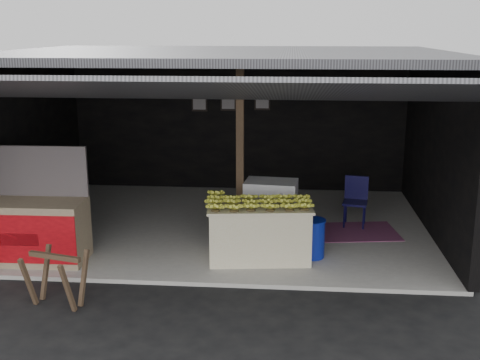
# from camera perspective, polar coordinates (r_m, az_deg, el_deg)

# --- Properties ---
(ground) EXTENTS (80.00, 80.00, 0.00)m
(ground) POSITION_cam_1_polar(r_m,az_deg,el_deg) (8.22, -3.26, -10.08)
(ground) COLOR black
(ground) RESTS_ON ground
(concrete_slab) EXTENTS (7.00, 5.00, 0.06)m
(concrete_slab) POSITION_cam_1_polar(r_m,az_deg,el_deg) (10.52, -1.35, -4.34)
(concrete_slab) COLOR gray
(concrete_slab) RESTS_ON ground
(shophouse) EXTENTS (7.40, 7.29, 3.02)m
(shophouse) POSITION_cam_1_polar(r_m,az_deg,el_deg) (10.36, -1.22, 7.13)
(shophouse) COLOR black
(shophouse) RESTS_ON ground
(banana_table) EXTENTS (1.60, 1.10, 0.83)m
(banana_table) POSITION_cam_1_polar(r_m,az_deg,el_deg) (8.89, 1.81, -4.84)
(banana_table) COLOR silver
(banana_table) RESTS_ON concrete_slab
(banana_pile) EXTENTS (1.48, 0.99, 0.16)m
(banana_pile) POSITION_cam_1_polar(r_m,az_deg,el_deg) (8.74, 1.83, -1.78)
(banana_pile) COLOR yellow
(banana_pile) RESTS_ON banana_table
(white_crate) EXTENTS (0.88, 0.64, 0.92)m
(white_crate) POSITION_cam_1_polar(r_m,az_deg,el_deg) (9.82, 2.94, -2.70)
(white_crate) COLOR white
(white_crate) RESTS_ON concrete_slab
(neighbor_stall) EXTENTS (1.62, 0.75, 1.66)m
(neighbor_stall) POSITION_cam_1_polar(r_m,az_deg,el_deg) (9.28, -19.28, -4.31)
(neighbor_stall) COLOR #998466
(neighbor_stall) RESTS_ON concrete_slab
(sawhorse) EXTENTS (0.75, 0.74, 0.69)m
(sawhorse) POSITION_cam_1_polar(r_m,az_deg,el_deg) (7.84, -17.07, -8.49)
(sawhorse) COLOR #4D3726
(sawhorse) RESTS_ON ground
(water_barrel) EXTENTS (0.38, 0.38, 0.55)m
(water_barrel) POSITION_cam_1_polar(r_m,az_deg,el_deg) (9.02, 6.84, -5.59)
(water_barrel) COLOR #0D1D93
(water_barrel) RESTS_ON concrete_slab
(plastic_chair) EXTENTS (0.47, 0.47, 0.85)m
(plastic_chair) POSITION_cam_1_polar(r_m,az_deg,el_deg) (10.52, 10.92, -1.59)
(plastic_chair) COLOR black
(plastic_chair) RESTS_ON concrete_slab
(magenta_rug) EXTENTS (1.63, 1.20, 0.01)m
(magenta_rug) POSITION_cam_1_polar(r_m,az_deg,el_deg) (10.27, 10.52, -4.84)
(magenta_rug) COLOR #67174C
(magenta_rug) RESTS_ON concrete_slab
(picture_frames) EXTENTS (1.62, 0.04, 0.46)m
(picture_frames) POSITION_cam_1_polar(r_m,az_deg,el_deg) (12.45, -0.96, 7.55)
(picture_frames) COLOR black
(picture_frames) RESTS_ON shophouse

